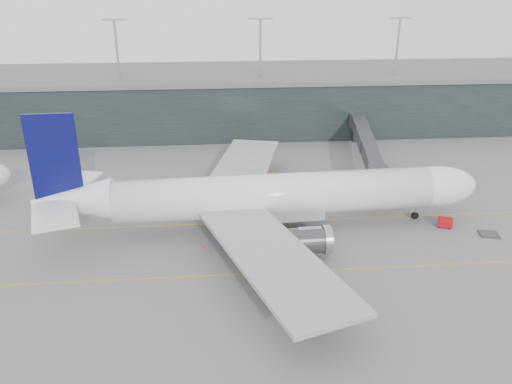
{
  "coord_description": "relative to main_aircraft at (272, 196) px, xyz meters",
  "views": [
    {
      "loc": [
        -7.13,
        -79.3,
        37.46
      ],
      "look_at": [
        -0.59,
        -4.0,
        5.55
      ],
      "focal_mm": 35.0,
      "sensor_mm": 36.0,
      "label": 1
    }
  ],
  "objects": [
    {
      "name": "taxiline_a",
      "position": [
        -1.82,
        2.07,
        -5.66
      ],
      "size": [
        160.0,
        0.25,
        0.02
      ],
      "primitive_type": "cube",
      "color": "gold",
      "rests_on": "ground"
    },
    {
      "name": "taxiline_lead_main",
      "position": [
        3.18,
        26.07,
        -5.66
      ],
      "size": [
        0.25,
        60.0,
        0.02
      ],
      "primitive_type": "cube",
      "color": "gold",
      "rests_on": "ground"
    },
    {
      "name": "cone_nose",
      "position": [
        29.81,
        -1.51,
        -5.34
      ],
      "size": [
        0.42,
        0.42,
        0.67
      ],
      "primitive_type": "cone",
      "color": "#E85A0C",
      "rests_on": "ground"
    },
    {
      "name": "cone_wing_port",
      "position": [
        7.32,
        16.37,
        -5.33
      ],
      "size": [
        0.43,
        0.43,
        0.68
      ],
      "primitive_type": "cone",
      "color": "orange",
      "rests_on": "ground"
    },
    {
      "name": "cone_tail",
      "position": [
        -11.37,
        -6.17,
        -5.29
      ],
      "size": [
        0.48,
        0.48,
        0.77
      ],
      "primitive_type": "cone",
      "color": "#FA450D",
      "rests_on": "ground"
    },
    {
      "name": "terminal",
      "position": [
        -1.82,
        64.07,
        1.95
      ],
      "size": [
        240.0,
        36.0,
        29.0
      ],
      "color": "black",
      "rests_on": "ground"
    },
    {
      "name": "ground",
      "position": [
        -1.82,
        6.07,
        -5.67
      ],
      "size": [
        320.0,
        320.0,
        0.0
      ],
      "primitive_type": "plane",
      "color": "#59595E",
      "rests_on": "ground"
    },
    {
      "name": "taxiline_b",
      "position": [
        -1.82,
        -13.93,
        -5.66
      ],
      "size": [
        160.0,
        0.25,
        0.02
      ],
      "primitive_type": "cube",
      "color": "gold",
      "rests_on": "ground"
    },
    {
      "name": "uld_a",
      "position": [
        -6.64,
        16.56,
        -4.77
      ],
      "size": [
        2.28,
        2.05,
        1.72
      ],
      "rotation": [
        0.0,
        0.0,
        -0.34
      ],
      "color": "#3B3C41",
      "rests_on": "ground"
    },
    {
      "name": "main_aircraft",
      "position": [
        0.0,
        0.0,
        0.0
      ],
      "size": [
        72.03,
        67.71,
        20.21
      ],
      "rotation": [
        0.0,
        0.0,
        0.04
      ],
      "color": "white",
      "rests_on": "ground"
    },
    {
      "name": "gse_cart",
      "position": [
        28.53,
        -2.43,
        -4.79
      ],
      "size": [
        2.72,
        2.28,
        1.59
      ],
      "rotation": [
        0.0,
        0.0,
        -0.41
      ],
      "color": "#B00C0F",
      "rests_on": "ground"
    },
    {
      "name": "cone_wing_stbd",
      "position": [
        6.46,
        -14.37,
        -5.35
      ],
      "size": [
        0.41,
        0.41,
        0.65
      ],
      "primitive_type": "cone",
      "color": "#DE4A0C",
      "rests_on": "ground"
    },
    {
      "name": "baggage_dolly",
      "position": [
        34.43,
        -5.76,
        -5.5
      ],
      "size": [
        3.32,
        2.87,
        0.29
      ],
      "primitive_type": "cube",
      "rotation": [
        0.0,
        0.0,
        -0.21
      ],
      "color": "#36353A",
      "rests_on": "ground"
    },
    {
      "name": "uld_b",
      "position": [
        -2.73,
        18.23,
        -4.66
      ],
      "size": [
        2.61,
        2.38,
        1.92
      ],
      "rotation": [
        0.0,
        0.0,
        -0.41
      ],
      "color": "#3B3C41",
      "rests_on": "ground"
    },
    {
      "name": "jet_bridge",
      "position": [
        23.32,
        32.05,
        -0.28
      ],
      "size": [
        11.97,
        47.02,
        7.2
      ],
      "rotation": [
        0.0,
        0.0,
        -0.18
      ],
      "color": "#2E2E33",
      "rests_on": "ground"
    },
    {
      "name": "uld_c",
      "position": [
        -2.46,
        16.23,
        -4.67
      ],
      "size": [
        2.18,
        1.79,
        1.9
      ],
      "rotation": [
        0.0,
        0.0,
        -0.06
      ],
      "color": "#3B3C41",
      "rests_on": "ground"
    }
  ]
}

